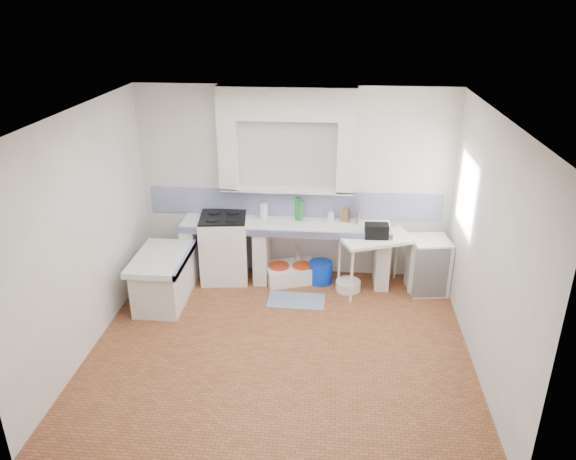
# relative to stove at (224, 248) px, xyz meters

# --- Properties ---
(floor) EXTENTS (4.50, 4.50, 0.00)m
(floor) POSITION_rel_stove_xyz_m (1.00, -1.67, -0.48)
(floor) COLOR brown
(floor) RESTS_ON ground
(ceiling) EXTENTS (4.50, 4.50, 0.00)m
(ceiling) POSITION_rel_stove_xyz_m (1.00, -1.67, 2.32)
(ceiling) COLOR white
(ceiling) RESTS_ON ground
(wall_back) EXTENTS (4.50, 0.00, 4.50)m
(wall_back) POSITION_rel_stove_xyz_m (1.00, 0.33, 0.92)
(wall_back) COLOR white
(wall_back) RESTS_ON ground
(wall_front) EXTENTS (4.50, 0.00, 4.50)m
(wall_front) POSITION_rel_stove_xyz_m (1.00, -3.67, 0.92)
(wall_front) COLOR white
(wall_front) RESTS_ON ground
(wall_left) EXTENTS (0.00, 4.50, 4.50)m
(wall_left) POSITION_rel_stove_xyz_m (-1.25, -1.67, 0.92)
(wall_left) COLOR white
(wall_left) RESTS_ON ground
(wall_right) EXTENTS (0.00, 4.50, 4.50)m
(wall_right) POSITION_rel_stove_xyz_m (3.25, -1.67, 0.92)
(wall_right) COLOR white
(wall_right) RESTS_ON ground
(alcove_mass) EXTENTS (1.90, 0.25, 0.45)m
(alcove_mass) POSITION_rel_stove_xyz_m (0.90, 0.20, 2.10)
(alcove_mass) COLOR white
(alcove_mass) RESTS_ON ground
(window_frame) EXTENTS (0.35, 0.86, 1.06)m
(window_frame) POSITION_rel_stove_xyz_m (3.43, -0.47, 1.12)
(window_frame) COLOR #392212
(window_frame) RESTS_ON ground
(lace_valance) EXTENTS (0.01, 0.84, 0.24)m
(lace_valance) POSITION_rel_stove_xyz_m (3.28, -0.47, 1.50)
(lace_valance) COLOR white
(lace_valance) RESTS_ON ground
(counter_slab) EXTENTS (3.00, 0.60, 0.08)m
(counter_slab) POSITION_rel_stove_xyz_m (0.90, 0.03, 0.38)
(counter_slab) COLOR white
(counter_slab) RESTS_ON ground
(counter_lip) EXTENTS (3.00, 0.04, 0.10)m
(counter_lip) POSITION_rel_stove_xyz_m (0.90, -0.25, 0.38)
(counter_lip) COLOR navy
(counter_lip) RESTS_ON ground
(counter_pier_left) EXTENTS (0.20, 0.55, 0.82)m
(counter_pier_left) POSITION_rel_stove_xyz_m (-0.50, 0.03, -0.07)
(counter_pier_left) COLOR white
(counter_pier_left) RESTS_ON ground
(counter_pier_mid) EXTENTS (0.20, 0.55, 0.82)m
(counter_pier_mid) POSITION_rel_stove_xyz_m (0.55, 0.03, -0.07)
(counter_pier_mid) COLOR white
(counter_pier_mid) RESTS_ON ground
(counter_pier_right) EXTENTS (0.20, 0.55, 0.82)m
(counter_pier_right) POSITION_rel_stove_xyz_m (2.30, 0.03, -0.07)
(counter_pier_right) COLOR white
(counter_pier_right) RESTS_ON ground
(peninsula_top) EXTENTS (0.70, 1.10, 0.08)m
(peninsula_top) POSITION_rel_stove_xyz_m (-0.70, -0.77, 0.18)
(peninsula_top) COLOR white
(peninsula_top) RESTS_ON ground
(peninsula_base) EXTENTS (0.60, 1.00, 0.62)m
(peninsula_base) POSITION_rel_stove_xyz_m (-0.70, -0.77, -0.17)
(peninsula_base) COLOR white
(peninsula_base) RESTS_ON ground
(peninsula_lip) EXTENTS (0.04, 1.10, 0.10)m
(peninsula_lip) POSITION_rel_stove_xyz_m (-0.37, -0.77, 0.18)
(peninsula_lip) COLOR navy
(peninsula_lip) RESTS_ON ground
(backsplash) EXTENTS (4.27, 0.03, 0.40)m
(backsplash) POSITION_rel_stove_xyz_m (1.00, 0.31, 0.62)
(backsplash) COLOR navy
(backsplash) RESTS_ON ground
(stove) EXTENTS (0.75, 0.73, 0.96)m
(stove) POSITION_rel_stove_xyz_m (0.00, 0.00, 0.00)
(stove) COLOR white
(stove) RESTS_ON ground
(sink) EXTENTS (1.01, 0.76, 0.21)m
(sink) POSITION_rel_stove_xyz_m (1.06, 0.03, -0.37)
(sink) COLOR white
(sink) RESTS_ON ground
(side_table) EXTENTS (1.13, 0.88, 0.04)m
(side_table) POSITION_rel_stove_xyz_m (2.19, -0.18, -0.06)
(side_table) COLOR white
(side_table) RESTS_ON ground
(fridge) EXTENTS (0.59, 0.59, 0.80)m
(fridge) POSITION_rel_stove_xyz_m (2.95, -0.12, -0.08)
(fridge) COLOR white
(fridge) RESTS_ON ground
(bucket_red) EXTENTS (0.35, 0.35, 0.28)m
(bucket_red) POSITION_rel_stove_xyz_m (0.82, -0.07, -0.34)
(bucket_red) COLOR red
(bucket_red) RESTS_ON ground
(bucket_orange) EXTENTS (0.35, 0.35, 0.27)m
(bucket_orange) POSITION_rel_stove_xyz_m (1.16, -0.02, -0.34)
(bucket_orange) COLOR red
(bucket_orange) RESTS_ON ground
(bucket_blue) EXTENTS (0.45, 0.45, 0.32)m
(bucket_blue) POSITION_rel_stove_xyz_m (1.43, -0.02, -0.32)
(bucket_blue) COLOR #0939D6
(bucket_blue) RESTS_ON ground
(basin_white) EXTENTS (0.47, 0.47, 0.14)m
(basin_white) POSITION_rel_stove_xyz_m (1.83, -0.22, -0.41)
(basin_white) COLOR white
(basin_white) RESTS_ON ground
(water_bottle_a) EXTENTS (0.09, 0.09, 0.31)m
(water_bottle_a) POSITION_rel_stove_xyz_m (1.08, 0.18, -0.32)
(water_bottle_a) COLOR silver
(water_bottle_a) RESTS_ON ground
(water_bottle_b) EXTENTS (0.12, 0.12, 0.34)m
(water_bottle_b) POSITION_rel_stove_xyz_m (1.27, 0.18, -0.31)
(water_bottle_b) COLOR silver
(water_bottle_b) RESTS_ON ground
(black_bag) EXTENTS (0.33, 0.20, 0.20)m
(black_bag) POSITION_rel_stove_xyz_m (2.18, -0.20, 0.45)
(black_bag) COLOR black
(black_bag) RESTS_ON side_table
(green_bottle_a) EXTENTS (0.09, 0.09, 0.34)m
(green_bottle_a) POSITION_rel_stove_xyz_m (1.07, 0.18, 0.59)
(green_bottle_a) COLOR #227A2E
(green_bottle_a) RESTS_ON counter_slab
(green_bottle_b) EXTENTS (0.08, 0.08, 0.30)m
(green_bottle_b) POSITION_rel_stove_xyz_m (1.11, 0.15, 0.57)
(green_bottle_b) COLOR #227A2E
(green_bottle_b) RESTS_ON counter_slab
(knife_block) EXTENTS (0.12, 0.11, 0.20)m
(knife_block) POSITION_rel_stove_xyz_m (1.75, 0.18, 0.52)
(knife_block) COLOR olive
(knife_block) RESTS_ON counter_slab
(cutting_board) EXTENTS (0.04, 0.20, 0.27)m
(cutting_board) POSITION_rel_stove_xyz_m (1.93, 0.18, 0.56)
(cutting_board) COLOR olive
(cutting_board) RESTS_ON counter_slab
(paper_towel) EXTENTS (0.15, 0.15, 0.23)m
(paper_towel) POSITION_rel_stove_xyz_m (0.57, 0.18, 0.54)
(paper_towel) COLOR white
(paper_towel) RESTS_ON counter_slab
(soap_bottle) EXTENTS (0.10, 0.10, 0.19)m
(soap_bottle) POSITION_rel_stove_xyz_m (1.54, 0.17, 0.52)
(soap_bottle) COLOR white
(soap_bottle) RESTS_ON counter_slab
(rug) EXTENTS (0.80, 0.47, 0.01)m
(rug) POSITION_rel_stove_xyz_m (1.11, -0.61, -0.47)
(rug) COLOR #315484
(rug) RESTS_ON ground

